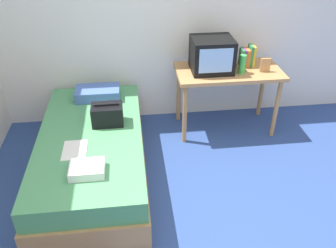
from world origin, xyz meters
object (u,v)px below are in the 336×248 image
handbag (107,115)px  remote_dark (95,171)px  bed (93,154)px  picture_frame (265,65)px  pillow (98,93)px  book_row (247,57)px  tv (212,55)px  desk (228,78)px  water_bottle (242,64)px  folded_towel (87,169)px  magazine (75,150)px

handbag → remote_dark: 0.73m
bed → remote_dark: size_ratio=12.82×
bed → remote_dark: remote_dark is taller
picture_frame → pillow: picture_frame is taller
pillow → handbag: size_ratio=1.60×
bed → book_row: bearing=23.8°
tv → picture_frame: (0.57, -0.10, -0.10)m
tv → remote_dark: 1.80m
desk → water_bottle: 0.25m
bed → handbag: size_ratio=6.67×
desk → picture_frame: picture_frame is taller
water_bottle → book_row: (0.11, 0.19, 0.00)m
desk → tv: 0.34m
book_row → remote_dark: size_ratio=1.51×
picture_frame → handbag: size_ratio=0.51×
remote_dark → folded_towel: (-0.06, -0.01, 0.03)m
bed → magazine: size_ratio=6.90×
picture_frame → magazine: 2.18m
desk → pillow: size_ratio=2.42×
water_bottle → remote_dark: bearing=-143.4°
bed → book_row: size_ratio=8.50×
desk → folded_towel: desk is taller
water_bottle → handbag: bearing=-163.9°
bed → tv: tv is taller
bed → folded_towel: 0.64m
bed → tv: (1.30, 0.68, 0.70)m
bed → water_bottle: water_bottle is taller
handbag → folded_towel: bearing=-101.4°
desk → book_row: (0.23, 0.09, 0.20)m
desk → folded_towel: size_ratio=4.14×
pillow → handbag: 0.56m
bed → magazine: bearing=-114.3°
book_row → picture_frame: bearing=-51.9°
desk → picture_frame: size_ratio=7.57×
picture_frame → magazine: size_ratio=0.53×
picture_frame → remote_dark: size_ratio=0.98×
desk → book_row: size_ratio=4.93×
picture_frame → folded_towel: bearing=-148.2°
tv → handbag: size_ratio=1.47×
tv → magazine: size_ratio=1.52×
picture_frame → magazine: (-1.99, -0.83, -0.35)m
book_row → handbag: book_row is taller
picture_frame → remote_dark: (-1.79, -1.14, -0.34)m
book_row → remote_dark: book_row is taller
desk → folded_towel: 1.94m
magazine → folded_towel: (0.14, -0.32, 0.03)m
water_bottle → book_row: book_row is taller
pillow → magazine: bearing=-99.5°
tv → water_bottle: 0.34m
bed → folded_towel: size_ratio=7.14×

